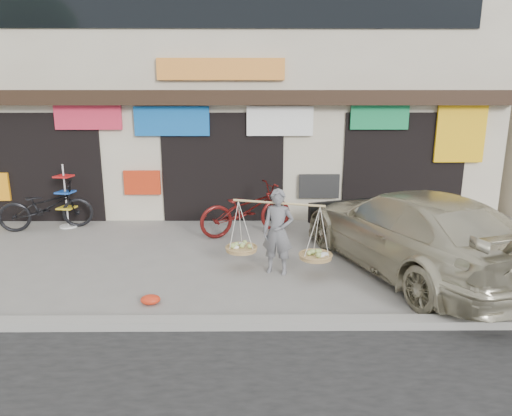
{
  "coord_description": "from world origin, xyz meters",
  "views": [
    {
      "loc": [
        0.73,
        -7.72,
        3.13
      ],
      "look_at": [
        0.8,
        0.9,
        0.97
      ],
      "focal_mm": 32.0,
      "sensor_mm": 36.0,
      "label": 1
    }
  ],
  "objects_px": {
    "bike_2": "(246,209)",
    "display_rack": "(66,202)",
    "suv": "(410,231)",
    "street_vendor": "(278,235)",
    "bike_0": "(46,207)"
  },
  "relations": [
    {
      "from": "street_vendor",
      "to": "bike_0",
      "type": "height_order",
      "value": "street_vendor"
    },
    {
      "from": "suv",
      "to": "display_rack",
      "type": "relative_size",
      "value": 3.59
    },
    {
      "from": "street_vendor",
      "to": "bike_0",
      "type": "distance_m",
      "value": 6.01
    },
    {
      "from": "bike_0",
      "to": "bike_2",
      "type": "relative_size",
      "value": 0.93
    },
    {
      "from": "bike_0",
      "to": "display_rack",
      "type": "height_order",
      "value": "display_rack"
    },
    {
      "from": "suv",
      "to": "display_rack",
      "type": "height_order",
      "value": "display_rack"
    },
    {
      "from": "bike_2",
      "to": "display_rack",
      "type": "height_order",
      "value": "display_rack"
    },
    {
      "from": "street_vendor",
      "to": "bike_0",
      "type": "relative_size",
      "value": 0.89
    },
    {
      "from": "street_vendor",
      "to": "display_rack",
      "type": "height_order",
      "value": "street_vendor"
    },
    {
      "from": "bike_0",
      "to": "suv",
      "type": "height_order",
      "value": "suv"
    },
    {
      "from": "bike_0",
      "to": "suv",
      "type": "distance_m",
      "value": 8.17
    },
    {
      "from": "display_rack",
      "to": "street_vendor",
      "type": "bearing_deg",
      "value": -31.11
    },
    {
      "from": "street_vendor",
      "to": "bike_2",
      "type": "bearing_deg",
      "value": 121.24
    },
    {
      "from": "suv",
      "to": "display_rack",
      "type": "distance_m",
      "value": 7.84
    },
    {
      "from": "bike_2",
      "to": "suv",
      "type": "distance_m",
      "value": 3.72
    }
  ]
}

